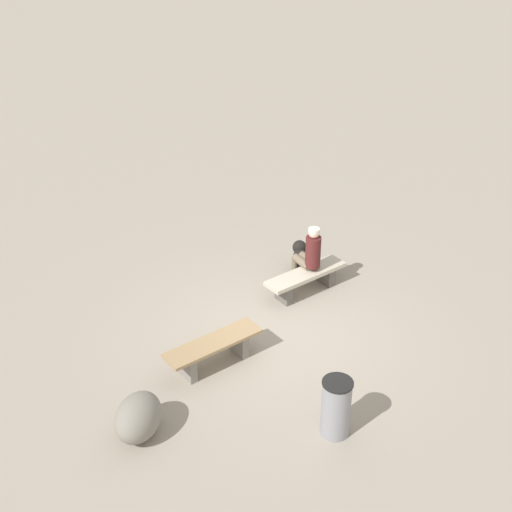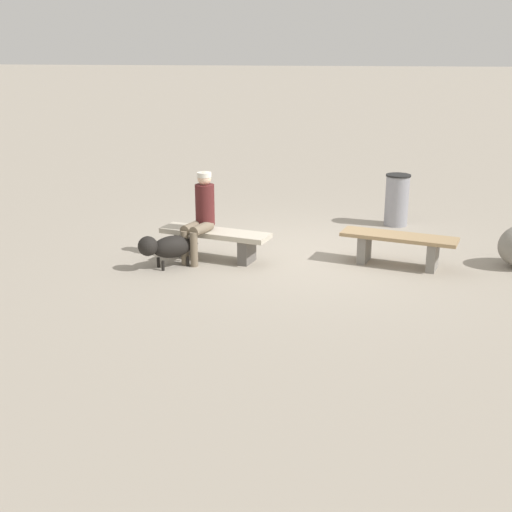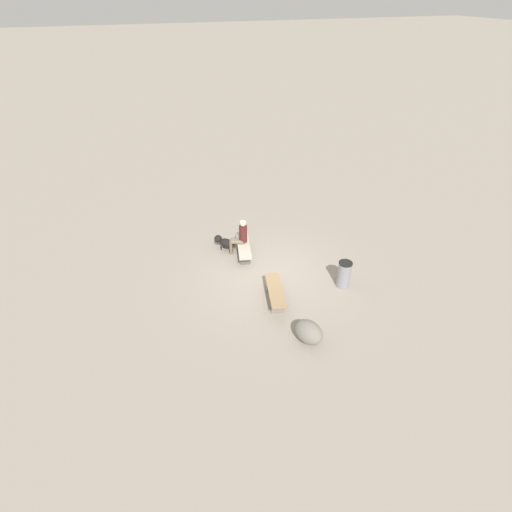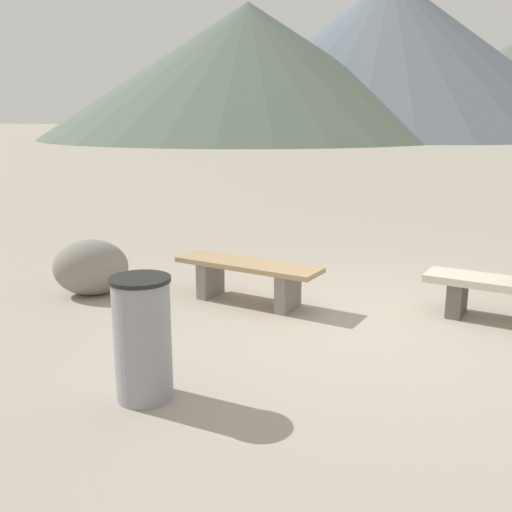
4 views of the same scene
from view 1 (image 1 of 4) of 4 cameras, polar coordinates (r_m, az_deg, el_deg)
ground at (r=11.57m, az=1.83°, el=-6.67°), size 210.00×210.00×0.06m
bench_left at (r=10.72m, az=-3.59°, el=-7.80°), size 1.68×0.81×0.45m
bench_right at (r=12.49m, az=4.19°, el=-1.85°), size 1.71×0.80×0.43m
seated_person at (r=12.45m, az=4.50°, el=0.19°), size 0.43×0.64×1.29m
dog at (r=13.16m, az=3.74°, el=-0.02°), size 0.75×0.68×0.50m
trash_bin at (r=9.53m, az=6.74°, el=-12.53°), size 0.43×0.43×0.90m
boulder at (r=9.66m, az=-9.86°, el=-13.21°), size 1.00×0.89×0.63m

